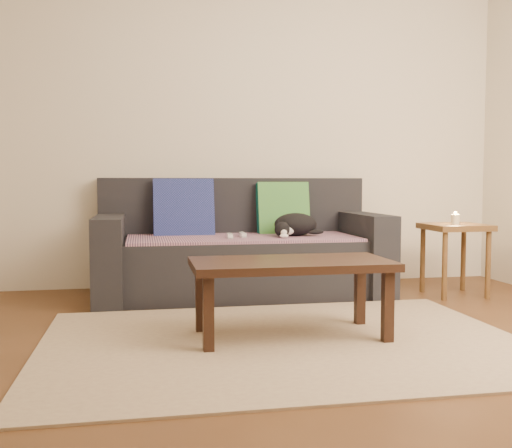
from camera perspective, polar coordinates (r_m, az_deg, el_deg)
The scene contains 13 objects.
ground at distance 3.04m, azimuth 3.39°, elevation -12.00°, with size 4.50×4.50×0.00m, color brown.
back_wall at distance 4.91m, azimuth -2.36°, elevation 9.41°, with size 4.50×0.04×2.60m, color beige.
sofa at distance 4.49m, azimuth -1.52°, elevation -2.75°, with size 2.10×0.94×0.87m.
throw_blanket at distance 4.39m, azimuth -1.33°, elevation -1.32°, with size 1.66×0.74×0.02m, color #372546.
cushion_navy at distance 4.59m, azimuth -6.91°, elevation 1.38°, with size 0.46×0.11×0.46m, color navy.
cushion_green at distance 4.70m, azimuth 2.57°, elevation 1.47°, with size 0.41×0.10×0.41m, color #0E5B4F.
cat at distance 4.43m, azimuth 3.69°, elevation -0.09°, with size 0.39×0.33×0.17m.
wii_remote_a at distance 4.27m, azimuth -2.52°, elevation -1.14°, with size 0.15×0.04×0.03m, color white.
wii_remote_b at distance 4.36m, azimuth -1.28°, elevation -1.03°, with size 0.15×0.04×0.03m, color white.
side_table at distance 4.66m, azimuth 18.42°, elevation -1.14°, with size 0.42×0.42×0.53m.
candle at distance 4.65m, azimuth 18.46°, elevation 0.46°, with size 0.06×0.06×0.09m.
rug at distance 3.18m, azimuth 2.72°, elevation -11.17°, with size 2.50×1.80×0.01m, color tan.
coffee_table at distance 3.20m, azimuth 3.35°, elevation -4.40°, with size 1.06×0.53×0.42m.
Camera 1 is at (-0.72, -2.83, 0.84)m, focal length 42.00 mm.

